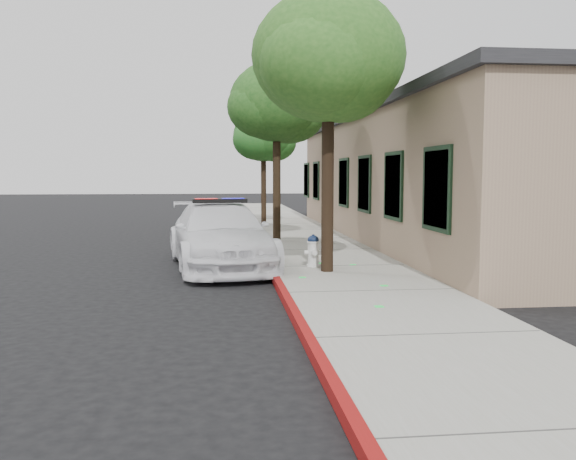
# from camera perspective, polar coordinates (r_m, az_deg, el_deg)

# --- Properties ---
(ground) EXTENTS (120.00, 120.00, 0.00)m
(ground) POSITION_cam_1_polar(r_m,az_deg,el_deg) (10.79, -0.62, -6.68)
(ground) COLOR black
(ground) RESTS_ON ground
(sidewalk) EXTENTS (3.20, 60.00, 0.15)m
(sidewalk) POSITION_cam_1_polar(r_m,az_deg,el_deg) (13.93, 4.70, -3.67)
(sidewalk) COLOR gray
(sidewalk) RESTS_ON ground
(red_curb) EXTENTS (0.14, 60.00, 0.16)m
(red_curb) POSITION_cam_1_polar(r_m,az_deg,el_deg) (13.72, -1.64, -3.77)
(red_curb) COLOR maroon
(red_curb) RESTS_ON ground
(clapboard_building) EXTENTS (7.30, 20.89, 4.24)m
(clapboard_building) POSITION_cam_1_polar(r_m,az_deg,el_deg) (20.99, 15.32, 4.79)
(clapboard_building) COLOR #8E775D
(clapboard_building) RESTS_ON ground
(police_car) EXTENTS (2.88, 5.58, 1.67)m
(police_car) POSITION_cam_1_polar(r_m,az_deg,el_deg) (14.53, -6.42, -0.52)
(police_car) COLOR silver
(police_car) RESTS_ON ground
(fire_hydrant) EXTENTS (0.41, 0.36, 0.73)m
(fire_hydrant) POSITION_cam_1_polar(r_m,az_deg,el_deg) (13.69, 2.39, -1.95)
(fire_hydrant) COLOR white
(fire_hydrant) RESTS_ON sidewalk
(street_tree_near) EXTENTS (3.23, 3.40, 5.91)m
(street_tree_near) POSITION_cam_1_polar(r_m,az_deg,el_deg) (13.16, 3.88, 15.43)
(street_tree_near) COLOR black
(street_tree_near) RESTS_ON sidewalk
(street_tree_mid) EXTENTS (3.11, 2.91, 5.56)m
(street_tree_mid) POSITION_cam_1_polar(r_m,az_deg,el_deg) (19.06, -1.04, 11.62)
(street_tree_mid) COLOR black
(street_tree_mid) RESTS_ON sidewalk
(street_tree_far) EXTENTS (2.68, 2.51, 4.75)m
(street_tree_far) POSITION_cam_1_polar(r_m,az_deg,el_deg) (25.42, -2.26, 8.62)
(street_tree_far) COLOR black
(street_tree_far) RESTS_ON sidewalk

